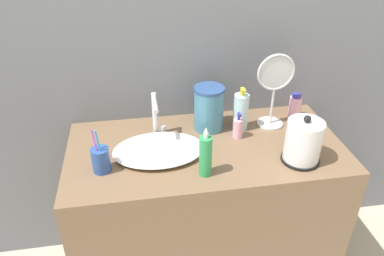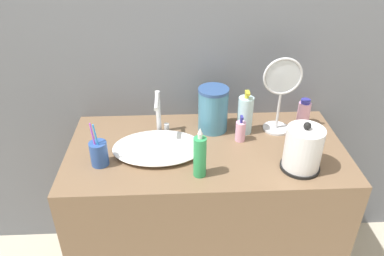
{
  "view_description": "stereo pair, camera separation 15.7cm",
  "coord_description": "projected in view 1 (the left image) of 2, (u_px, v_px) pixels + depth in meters",
  "views": [
    {
      "loc": [
        -0.28,
        -1.03,
        1.73
      ],
      "look_at": [
        -0.06,
        0.3,
        0.91
      ],
      "focal_mm": 35.0,
      "sensor_mm": 36.0,
      "label": 1
    },
    {
      "loc": [
        -0.13,
        -1.04,
        1.73
      ],
      "look_at": [
        -0.06,
        0.3,
        0.91
      ],
      "focal_mm": 35.0,
      "sensor_mm": 36.0,
      "label": 2
    }
  ],
  "objects": [
    {
      "name": "electric_kettle",
      "position": [
        303.0,
        143.0,
        1.5
      ],
      "size": [
        0.16,
        0.16,
        0.21
      ],
      "color": "black",
      "rests_on": "vanity_counter"
    },
    {
      "name": "vanity_counter",
      "position": [
        204.0,
        214.0,
        1.84
      ],
      "size": [
        1.2,
        0.59,
        0.81
      ],
      "color": "brown",
      "rests_on": "ground_plane"
    },
    {
      "name": "lotion_bottle",
      "position": [
        241.0,
        112.0,
        1.71
      ],
      "size": [
        0.07,
        0.07,
        0.21
      ],
      "color": "silver",
      "rests_on": "vanity_counter"
    },
    {
      "name": "faucet",
      "position": [
        156.0,
        113.0,
        1.64
      ],
      "size": [
        0.06,
        0.16,
        0.21
      ],
      "color": "silver",
      "rests_on": "vanity_counter"
    },
    {
      "name": "sink_basin",
      "position": [
        159.0,
        150.0,
        1.58
      ],
      "size": [
        0.39,
        0.27,
        0.04
      ],
      "color": "white",
      "rests_on": "vanity_counter"
    },
    {
      "name": "vanity_mirror",
      "position": [
        274.0,
        87.0,
        1.69
      ],
      "size": [
        0.17,
        0.12,
        0.35
      ],
      "color": "silver",
      "rests_on": "vanity_counter"
    },
    {
      "name": "shampoo_bottle",
      "position": [
        238.0,
        128.0,
        1.67
      ],
      "size": [
        0.04,
        0.04,
        0.13
      ],
      "color": "#EAA8C6",
      "rests_on": "vanity_counter"
    },
    {
      "name": "water_pitcher",
      "position": [
        209.0,
        108.0,
        1.71
      ],
      "size": [
        0.14,
        0.14,
        0.21
      ],
      "color": "teal",
      "rests_on": "vanity_counter"
    },
    {
      "name": "wall_back",
      "position": [
        194.0,
        14.0,
        1.64
      ],
      "size": [
        6.0,
        0.04,
        2.6
      ],
      "color": "slate",
      "rests_on": "ground_plane"
    },
    {
      "name": "hand_cream_bottle",
      "position": [
        205.0,
        155.0,
        1.42
      ],
      "size": [
        0.05,
        0.05,
        0.21
      ],
      "color": "#2D9956",
      "rests_on": "vanity_counter"
    },
    {
      "name": "mouthwash_bottle",
      "position": [
        295.0,
        106.0,
        1.82
      ],
      "size": [
        0.06,
        0.06,
        0.13
      ],
      "color": "#EAA8C6",
      "rests_on": "vanity_counter"
    },
    {
      "name": "toothbrush_cup",
      "position": [
        101.0,
        160.0,
        1.46
      ],
      "size": [
        0.07,
        0.07,
        0.19
      ],
      "color": "#2D519E",
      "rests_on": "vanity_counter"
    }
  ]
}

